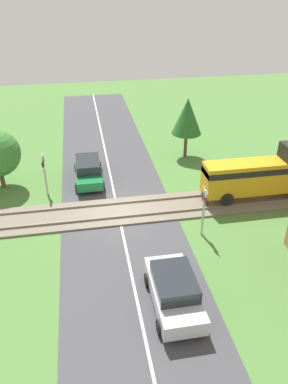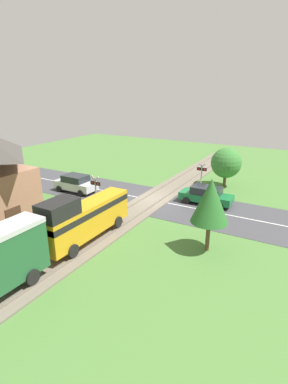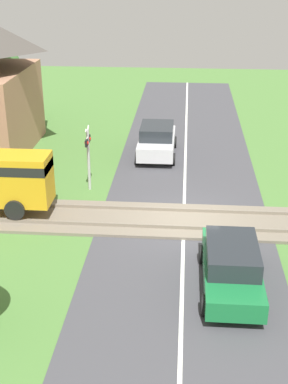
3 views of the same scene
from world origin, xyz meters
TOP-DOWN VIEW (x-y plane):
  - ground_plane at (0.00, 0.00)m, footprint 60.00×60.00m
  - road_surface at (0.00, 0.00)m, footprint 48.00×6.40m
  - track_bed at (0.00, 0.00)m, footprint 2.80×48.00m
  - car_near_crossing at (-4.18, -1.44)m, footprint 4.26×1.81m
  - car_far_side at (7.24, 1.44)m, footprint 3.93×1.90m
  - crossing_signal_west_approach at (-2.81, -4.06)m, footprint 0.90×0.18m
  - crossing_signal_east_approach at (2.81, 4.06)m, footprint 0.90×0.18m
  - tree_roadside_hedge at (-6.68, 5.79)m, footprint 2.14×2.14m

SIDE VIEW (x-z plane):
  - ground_plane at x=0.00m, z-range 0.00..0.00m
  - road_surface at x=0.00m, z-range 0.00..0.02m
  - track_bed at x=0.00m, z-range -0.05..0.19m
  - car_near_crossing at x=-4.18m, z-range 0.03..1.51m
  - car_far_side at x=7.24m, z-range 0.03..1.61m
  - crossing_signal_west_approach at x=-2.81m, z-range 0.41..3.18m
  - crossing_signal_east_approach at x=2.81m, z-range 0.41..3.18m
  - tree_roadside_hedge at x=-6.68m, z-range 0.89..5.28m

